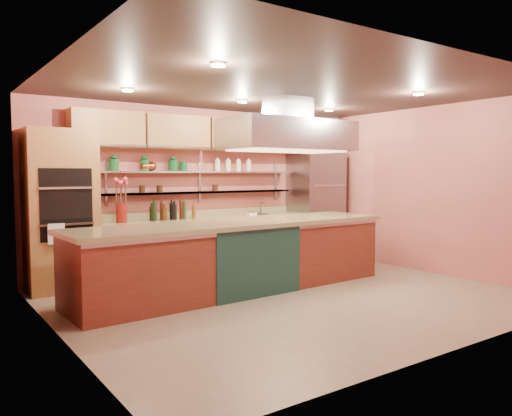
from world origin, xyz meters
TOP-DOWN VIEW (x-y plane):
  - floor at (0.00, 0.00)m, footprint 6.00×5.00m
  - ceiling at (0.00, 0.00)m, footprint 6.00×5.00m
  - wall_back at (0.00, 2.50)m, footprint 6.00×0.04m
  - wall_front at (0.00, -2.50)m, footprint 6.00×0.04m
  - wall_left at (-3.00, 0.00)m, footprint 0.04×5.00m
  - wall_right at (3.00, 0.00)m, footprint 0.04×5.00m
  - oven_stack at (-2.45, 2.18)m, footprint 0.95×0.64m
  - refrigerator at (2.35, 2.14)m, footprint 0.95×0.72m
  - back_counter at (-0.05, 2.20)m, footprint 3.84×0.64m
  - wall_shelf_lower at (-0.05, 2.37)m, footprint 3.60×0.26m
  - wall_shelf_upper at (-0.05, 2.37)m, footprint 3.60×0.26m
  - upper_cabinets at (0.00, 2.32)m, footprint 4.60×0.36m
  - range_hood at (0.50, 0.71)m, footprint 2.00×1.00m
  - ceiling_downlights at (0.00, 0.20)m, footprint 4.00×2.80m
  - island at (-0.40, 0.71)m, footprint 4.80×1.23m
  - flower_vase at (-1.58, 2.15)m, footprint 0.21×0.21m
  - oil_bottle_cluster at (-0.72, 2.15)m, footprint 0.84×0.33m
  - kitchen_scale at (0.83, 2.15)m, footprint 0.16×0.13m
  - bar_faucet at (1.09, 2.25)m, footprint 0.04×0.04m
  - copper_kettle at (-1.00, 2.37)m, footprint 0.24×0.24m
  - green_canister at (-0.41, 2.37)m, footprint 0.14×0.14m

SIDE VIEW (x-z plane):
  - floor at x=0.00m, z-range -0.02..0.00m
  - back_counter at x=-0.05m, z-range 0.00..0.93m
  - island at x=-0.40m, z-range 0.00..0.99m
  - kitchen_scale at x=0.83m, z-range 0.93..1.02m
  - bar_faucet at x=1.09m, z-range 0.93..1.14m
  - refrigerator at x=2.35m, z-range 0.00..2.10m
  - oil_bottle_cluster at x=-0.72m, z-range 0.93..1.19m
  - flower_vase at x=-1.58m, z-range 0.93..1.23m
  - oven_stack at x=-2.45m, z-range 0.00..2.30m
  - wall_shelf_lower at x=-0.05m, z-range 1.34..1.36m
  - wall_back at x=0.00m, z-range 0.00..2.80m
  - wall_front at x=0.00m, z-range 0.00..2.80m
  - wall_left at x=-3.00m, z-range 0.00..2.80m
  - wall_right at x=3.00m, z-range 0.00..2.80m
  - wall_shelf_upper at x=-0.05m, z-range 1.69..1.71m
  - copper_kettle at x=-1.00m, z-range 1.71..1.87m
  - green_canister at x=-0.41m, z-range 1.71..1.87m
  - range_hood at x=0.50m, z-range 2.02..2.48m
  - upper_cabinets at x=0.00m, z-range 2.08..2.62m
  - ceiling_downlights at x=0.00m, z-range 2.76..2.78m
  - ceiling at x=0.00m, z-range 2.79..2.81m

